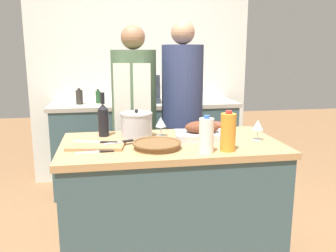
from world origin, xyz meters
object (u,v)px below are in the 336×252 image
at_px(cutting_board, 96,145).
at_px(knife_chef, 97,142).
at_px(wine_bottle_green, 103,119).
at_px(juice_jug, 228,132).
at_px(wine_glass_left, 161,123).
at_px(milk_jug, 206,135).
at_px(wicker_basket, 157,145).
at_px(condiment_bottle_short, 79,97).
at_px(knife_paring, 120,142).
at_px(condiment_bottle_extra, 172,95).
at_px(wine_glass_right, 258,126).
at_px(knife_bread, 96,152).
at_px(stand_mixer, 151,91).
at_px(person_cook_aproned, 135,118).
at_px(roasting_pan, 202,132).
at_px(person_cook_guest, 182,111).
at_px(mixing_bowl, 216,126).
at_px(condiment_bottle_tall, 98,97).
at_px(stock_pot, 137,125).

bearing_deg(cutting_board, knife_chef, 84.37).
bearing_deg(wine_bottle_green, juice_jug, -34.50).
bearing_deg(wine_glass_left, milk_jug, -66.21).
xyz_separation_m(wicker_basket, condiment_bottle_short, (-0.55, 1.64, 0.08)).
bearing_deg(wicker_basket, knife_paring, 154.66).
bearing_deg(condiment_bottle_extra, wine_glass_right, -79.99).
bearing_deg(knife_bread, wine_glass_left, 38.02).
height_order(wine_bottle_green, condiment_bottle_extra, wine_bottle_green).
bearing_deg(stand_mixer, person_cook_aproned, -107.87).
bearing_deg(condiment_bottle_short, stand_mixer, -2.48).
height_order(roasting_pan, person_cook_guest, person_cook_guest).
bearing_deg(wine_glass_left, wicker_basket, -102.99).
xyz_separation_m(roasting_pan, condiment_bottle_short, (-0.87, 1.46, 0.06)).
distance_m(wine_glass_left, knife_bread, 0.54).
distance_m(mixing_bowl, knife_chef, 0.88).
relative_size(cutting_board, condiment_bottle_extra, 2.37).
bearing_deg(milk_jug, condiment_bottle_tall, 109.11).
height_order(knife_paring, person_cook_guest, person_cook_guest).
height_order(milk_jug, knife_paring, milk_jug).
height_order(milk_jug, person_cook_guest, person_cook_guest).
distance_m(stand_mixer, condiment_bottle_extra, 0.23).
distance_m(stock_pot, knife_paring, 0.23).
distance_m(knife_chef, person_cook_guest, 1.10).
relative_size(milk_jug, wine_glass_left, 1.66).
relative_size(stock_pot, milk_jug, 0.98).
relative_size(milk_jug, knife_paring, 1.11).
relative_size(wine_bottle_green, knife_bread, 1.38).
distance_m(roasting_pan, condiment_bottle_extra, 1.46).
height_order(cutting_board, condiment_bottle_tall, condiment_bottle_tall).
distance_m(wicker_basket, wine_bottle_green, 0.49).
bearing_deg(wine_glass_right, person_cook_guest, 109.08).
relative_size(mixing_bowl, wine_bottle_green, 0.41).
distance_m(roasting_pan, knife_chef, 0.67).
distance_m(condiment_bottle_extra, person_cook_aproned, 0.87).
distance_m(cutting_board, person_cook_guest, 1.12).
relative_size(mixing_bowl, wine_glass_right, 0.92).
bearing_deg(wine_glass_right, person_cook_aproned, 131.84).
bearing_deg(knife_bread, condiment_bottle_short, 96.96).
bearing_deg(mixing_bowl, person_cook_guest, 103.16).
bearing_deg(condiment_bottle_short, stock_pot, -71.13).
bearing_deg(cutting_board, condiment_bottle_short, 97.42).
xyz_separation_m(wicker_basket, milk_jug, (0.26, -0.13, 0.08)).
height_order(knife_bread, person_cook_aproned, person_cook_aproned).
relative_size(knife_paring, stand_mixer, 0.68).
bearing_deg(knife_chef, person_cook_guest, 49.90).
xyz_separation_m(stock_pot, stand_mixer, (0.26, 1.31, 0.07)).
bearing_deg(knife_chef, stand_mixer, 70.69).
bearing_deg(wicker_basket, stock_pot, 107.62).
relative_size(wicker_basket, wine_bottle_green, 0.98).
xyz_separation_m(wine_bottle_green, knife_paring, (0.10, -0.26, -0.10)).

